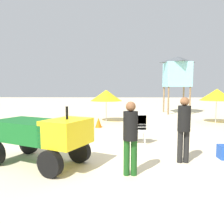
{
  "coord_description": "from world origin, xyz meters",
  "views": [
    {
      "loc": [
        -0.08,
        -6.06,
        1.92
      ],
      "look_at": [
        -0.22,
        2.6,
        1.0
      ],
      "focal_mm": 36.05,
      "sensor_mm": 36.0,
      "label": 1
    }
  ],
  "objects_px": {
    "stacked_plastic_chairs": "(139,125)",
    "traffic_cone_near": "(98,123)",
    "lifeguard_near_left": "(130,134)",
    "lifeguard_near_center": "(184,125)",
    "beach_umbrella_far": "(217,95)",
    "lifeguard_tower": "(177,72)",
    "beach_umbrella_mid": "(106,95)",
    "surfboard_pile": "(42,131)",
    "utility_cart": "(41,134)"
  },
  "relations": [
    {
      "from": "stacked_plastic_chairs",
      "to": "traffic_cone_near",
      "type": "relative_size",
      "value": 2.29
    },
    {
      "from": "lifeguard_near_left",
      "to": "traffic_cone_near",
      "type": "distance_m",
      "value": 6.2
    },
    {
      "from": "lifeguard_near_center",
      "to": "lifeguard_near_left",
      "type": "bearing_deg",
      "value": -148.37
    },
    {
      "from": "beach_umbrella_far",
      "to": "lifeguard_tower",
      "type": "bearing_deg",
      "value": 100.51
    },
    {
      "from": "beach_umbrella_mid",
      "to": "lifeguard_near_left",
      "type": "bearing_deg",
      "value": -83.88
    },
    {
      "from": "stacked_plastic_chairs",
      "to": "lifeguard_tower",
      "type": "distance_m",
      "value": 10.64
    },
    {
      "from": "surfboard_pile",
      "to": "traffic_cone_near",
      "type": "xyz_separation_m",
      "value": [
        2.19,
        1.86,
        0.08
      ]
    },
    {
      "from": "utility_cart",
      "to": "lifeguard_near_center",
      "type": "relative_size",
      "value": 1.65
    },
    {
      "from": "stacked_plastic_chairs",
      "to": "traffic_cone_near",
      "type": "height_order",
      "value": "stacked_plastic_chairs"
    },
    {
      "from": "utility_cart",
      "to": "traffic_cone_near",
      "type": "bearing_deg",
      "value": 79.28
    },
    {
      "from": "beach_umbrella_mid",
      "to": "lifeguard_tower",
      "type": "bearing_deg",
      "value": 39.59
    },
    {
      "from": "utility_cart",
      "to": "stacked_plastic_chairs",
      "type": "relative_size",
      "value": 2.54
    },
    {
      "from": "lifeguard_tower",
      "to": "beach_umbrella_far",
      "type": "bearing_deg",
      "value": -79.49
    },
    {
      "from": "lifeguard_near_center",
      "to": "traffic_cone_near",
      "type": "xyz_separation_m",
      "value": [
        -2.58,
        5.18,
        -0.74
      ]
    },
    {
      "from": "stacked_plastic_chairs",
      "to": "surfboard_pile",
      "type": "height_order",
      "value": "stacked_plastic_chairs"
    },
    {
      "from": "surfboard_pile",
      "to": "beach_umbrella_mid",
      "type": "xyz_separation_m",
      "value": [
        2.48,
        3.91,
        1.34
      ]
    },
    {
      "from": "lifeguard_tower",
      "to": "traffic_cone_near",
      "type": "xyz_separation_m",
      "value": [
        -5.46,
        -6.33,
        -2.91
      ]
    },
    {
      "from": "beach_umbrella_mid",
      "to": "beach_umbrella_far",
      "type": "xyz_separation_m",
      "value": [
        6.07,
        -0.56,
        0.06
      ]
    },
    {
      "from": "beach_umbrella_mid",
      "to": "traffic_cone_near",
      "type": "xyz_separation_m",
      "value": [
        -0.29,
        -2.05,
        -1.26
      ]
    },
    {
      "from": "beach_umbrella_far",
      "to": "traffic_cone_near",
      "type": "xyz_separation_m",
      "value": [
        -6.36,
        -1.5,
        -1.32
      ]
    },
    {
      "from": "stacked_plastic_chairs",
      "to": "surfboard_pile",
      "type": "distance_m",
      "value": 4.09
    },
    {
      "from": "stacked_plastic_chairs",
      "to": "lifeguard_tower",
      "type": "relative_size",
      "value": 0.26
    },
    {
      "from": "utility_cart",
      "to": "surfboard_pile",
      "type": "distance_m",
      "value": 3.76
    },
    {
      "from": "utility_cart",
      "to": "surfboard_pile",
      "type": "height_order",
      "value": "utility_cart"
    },
    {
      "from": "utility_cart",
      "to": "lifeguard_near_left",
      "type": "relative_size",
      "value": 1.72
    },
    {
      "from": "lifeguard_near_center",
      "to": "beach_umbrella_far",
      "type": "bearing_deg",
      "value": 60.49
    },
    {
      "from": "surfboard_pile",
      "to": "beach_umbrella_far",
      "type": "height_order",
      "value": "beach_umbrella_far"
    },
    {
      "from": "utility_cart",
      "to": "stacked_plastic_chairs",
      "type": "xyz_separation_m",
      "value": [
        2.64,
        2.1,
        -0.13
      ]
    },
    {
      "from": "surfboard_pile",
      "to": "utility_cart",
      "type": "bearing_deg",
      "value": -71.62
    },
    {
      "from": "surfboard_pile",
      "to": "beach_umbrella_mid",
      "type": "relative_size",
      "value": 1.47
    },
    {
      "from": "stacked_plastic_chairs",
      "to": "lifeguard_near_left",
      "type": "height_order",
      "value": "lifeguard_near_left"
    },
    {
      "from": "lifeguard_near_left",
      "to": "surfboard_pile",
      "type": "bearing_deg",
      "value": 128.63
    },
    {
      "from": "stacked_plastic_chairs",
      "to": "traffic_cone_near",
      "type": "xyz_separation_m",
      "value": [
        -1.62,
        3.27,
        -0.41
      ]
    },
    {
      "from": "stacked_plastic_chairs",
      "to": "traffic_cone_near",
      "type": "bearing_deg",
      "value": 116.39
    },
    {
      "from": "lifeguard_tower",
      "to": "lifeguard_near_left",
      "type": "bearing_deg",
      "value": -109.15
    },
    {
      "from": "utility_cart",
      "to": "beach_umbrella_mid",
      "type": "relative_size",
      "value": 1.55
    },
    {
      "from": "lifeguard_near_left",
      "to": "beach_umbrella_far",
      "type": "bearing_deg",
      "value": 55.45
    },
    {
      "from": "beach_umbrella_mid",
      "to": "utility_cart",
      "type": "bearing_deg",
      "value": -100.01
    },
    {
      "from": "utility_cart",
      "to": "beach_umbrella_far",
      "type": "height_order",
      "value": "beach_umbrella_far"
    },
    {
      "from": "stacked_plastic_chairs",
      "to": "lifeguard_near_center",
      "type": "height_order",
      "value": "lifeguard_near_center"
    },
    {
      "from": "lifeguard_near_center",
      "to": "lifeguard_tower",
      "type": "distance_m",
      "value": 12.06
    },
    {
      "from": "lifeguard_tower",
      "to": "utility_cart",
      "type": "bearing_deg",
      "value": -118.97
    },
    {
      "from": "lifeguard_tower",
      "to": "beach_umbrella_mid",
      "type": "bearing_deg",
      "value": -140.41
    },
    {
      "from": "stacked_plastic_chairs",
      "to": "beach_umbrella_mid",
      "type": "xyz_separation_m",
      "value": [
        -1.33,
        5.33,
        0.85
      ]
    },
    {
      "from": "beach_umbrella_far",
      "to": "lifeguard_near_center",
      "type": "bearing_deg",
      "value": -119.51
    },
    {
      "from": "surfboard_pile",
      "to": "beach_umbrella_far",
      "type": "relative_size",
      "value": 1.42
    },
    {
      "from": "lifeguard_near_center",
      "to": "utility_cart",
      "type": "bearing_deg",
      "value": -176.83
    },
    {
      "from": "utility_cart",
      "to": "lifeguard_near_left",
      "type": "height_order",
      "value": "lifeguard_near_left"
    },
    {
      "from": "utility_cart",
      "to": "surfboard_pile",
      "type": "relative_size",
      "value": 1.05
    },
    {
      "from": "utility_cart",
      "to": "traffic_cone_near",
      "type": "distance_m",
      "value": 5.5
    }
  ]
}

